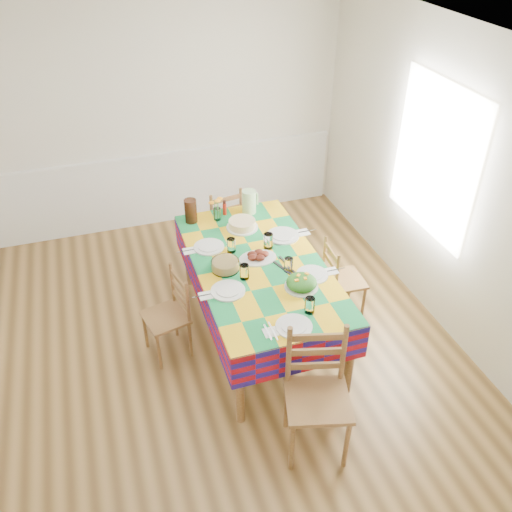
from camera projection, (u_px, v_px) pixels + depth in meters
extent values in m
cube|color=brown|center=(210.00, 358.00, 4.93)|extent=(4.50, 5.00, 0.04)
cube|color=white|center=(188.00, 46.00, 3.36)|extent=(4.50, 5.00, 0.04)
cube|color=beige|center=(149.00, 117.00, 6.10)|extent=(4.50, 0.04, 2.70)
cube|color=beige|center=(454.00, 188.00, 4.72)|extent=(0.04, 5.00, 2.70)
cube|color=white|center=(154.00, 156.00, 6.32)|extent=(4.41, 0.06, 0.04)
cube|color=white|center=(158.00, 190.00, 6.59)|extent=(4.41, 0.03, 0.90)
plane|color=white|center=(434.00, 159.00, 4.86)|extent=(0.00, 1.40, 1.40)
cylinder|color=brown|center=(240.00, 388.00, 4.14)|extent=(0.07, 0.07, 0.75)
cylinder|color=brown|center=(350.00, 360.00, 4.38)|extent=(0.07, 0.07, 0.75)
cylinder|color=brown|center=(188.00, 254.00, 5.60)|extent=(0.07, 0.07, 0.75)
cylinder|color=brown|center=(272.00, 239.00, 5.84)|extent=(0.07, 0.07, 0.75)
cube|color=brown|center=(259.00, 266.00, 4.76)|extent=(1.06, 2.00, 0.04)
cube|color=#AB0E19|center=(259.00, 264.00, 4.75)|extent=(1.10, 2.05, 0.01)
cube|color=#AB0E19|center=(199.00, 290.00, 4.70)|extent=(0.01, 2.05, 0.32)
cube|color=#AB0E19|center=(315.00, 267.00, 4.98)|extent=(0.01, 2.05, 0.32)
cube|color=#AB0E19|center=(302.00, 358.00, 4.05)|extent=(1.10, 0.01, 0.32)
cube|color=#AB0E19|center=(228.00, 222.00, 5.64)|extent=(1.10, 0.01, 0.32)
cylinder|color=silver|center=(294.00, 326.00, 4.07)|extent=(0.28, 0.28, 0.01)
cylinder|color=silver|center=(294.00, 325.00, 4.07)|extent=(0.20, 0.20, 0.01)
cylinder|color=white|center=(310.00, 305.00, 4.18)|extent=(0.08, 0.08, 0.14)
cube|color=white|center=(270.00, 332.00, 4.03)|extent=(0.10, 0.10, 0.01)
cube|color=silver|center=(268.00, 332.00, 4.02)|extent=(0.01, 0.18, 0.00)
cube|color=silver|center=(273.00, 331.00, 4.03)|extent=(0.01, 0.21, 0.00)
cylinder|color=silver|center=(228.00, 291.00, 4.42)|extent=(0.28, 0.28, 0.01)
cylinder|color=silver|center=(228.00, 290.00, 4.42)|extent=(0.20, 0.20, 0.01)
cylinder|color=white|center=(244.00, 272.00, 4.53)|extent=(0.08, 0.08, 0.14)
cube|color=white|center=(205.00, 296.00, 4.38)|extent=(0.11, 0.11, 0.01)
cube|color=silver|center=(203.00, 296.00, 4.37)|extent=(0.18, 0.01, 0.00)
cube|color=silver|center=(208.00, 295.00, 4.38)|extent=(0.21, 0.01, 0.00)
cylinder|color=silver|center=(209.00, 247.00, 4.94)|extent=(0.28, 0.28, 0.01)
cylinder|color=silver|center=(209.00, 246.00, 4.94)|extent=(0.20, 0.20, 0.01)
cylinder|color=white|center=(231.00, 245.00, 4.86)|extent=(0.08, 0.08, 0.14)
cube|color=white|center=(189.00, 251.00, 4.90)|extent=(0.10, 0.10, 0.01)
cube|color=silver|center=(187.00, 251.00, 4.89)|extent=(0.18, 0.01, 0.00)
cube|color=silver|center=(191.00, 250.00, 4.90)|extent=(0.21, 0.01, 0.00)
cylinder|color=silver|center=(312.00, 275.00, 4.60)|extent=(0.27, 0.27, 0.01)
cylinder|color=silver|center=(312.00, 274.00, 4.59)|extent=(0.19, 0.19, 0.01)
cylinder|color=white|center=(289.00, 265.00, 4.62)|extent=(0.08, 0.08, 0.13)
cube|color=white|center=(332.00, 271.00, 4.65)|extent=(0.10, 0.10, 0.01)
cube|color=silver|center=(330.00, 271.00, 4.64)|extent=(0.17, 0.01, 0.00)
cube|color=silver|center=(334.00, 270.00, 4.65)|extent=(0.20, 0.01, 0.00)
cylinder|color=silver|center=(283.00, 236.00, 5.10)|extent=(0.31, 0.31, 0.02)
cylinder|color=silver|center=(283.00, 235.00, 5.09)|extent=(0.22, 0.22, 0.01)
cylinder|color=white|center=(268.00, 241.00, 4.90)|extent=(0.09, 0.09, 0.15)
cube|color=white|center=(303.00, 232.00, 5.15)|extent=(0.11, 0.11, 0.01)
cube|color=silver|center=(301.00, 232.00, 5.14)|extent=(0.19, 0.01, 0.00)
cube|color=silver|center=(305.00, 232.00, 5.15)|extent=(0.23, 0.01, 0.00)
ellipsoid|color=silver|center=(258.00, 258.00, 4.80)|extent=(0.34, 0.24, 0.02)
ellipsoid|color=black|center=(264.00, 254.00, 4.79)|extent=(0.09, 0.08, 0.05)
ellipsoid|color=black|center=(259.00, 252.00, 4.81)|extent=(0.09, 0.08, 0.05)
ellipsoid|color=black|center=(252.00, 254.00, 4.79)|extent=(0.09, 0.08, 0.05)
ellipsoid|color=black|center=(253.00, 258.00, 4.75)|extent=(0.09, 0.08, 0.05)
ellipsoid|color=black|center=(260.00, 258.00, 4.74)|extent=(0.09, 0.08, 0.05)
cylinder|color=silver|center=(301.00, 287.00, 4.47)|extent=(0.28, 0.28, 0.01)
ellipsoid|color=#104013|center=(302.00, 282.00, 4.44)|extent=(0.25, 0.25, 0.11)
cube|color=#FF9E16|center=(297.00, 280.00, 4.37)|extent=(0.03, 0.02, 0.01)
cube|color=#FF9E16|center=(298.00, 275.00, 4.43)|extent=(0.04, 0.04, 0.01)
cube|color=#FF9E16|center=(305.00, 278.00, 4.39)|extent=(0.03, 0.04, 0.01)
cube|color=#FF9E16|center=(307.00, 274.00, 4.44)|extent=(0.04, 0.04, 0.01)
cylinder|color=white|center=(225.00, 265.00, 4.65)|extent=(0.24, 0.24, 0.09)
cylinder|color=tan|center=(225.00, 265.00, 4.65)|extent=(0.22, 0.22, 0.07)
cylinder|color=silver|center=(242.00, 227.00, 5.22)|extent=(0.31, 0.31, 0.01)
cylinder|color=#E2C18A|center=(242.00, 224.00, 5.19)|extent=(0.26, 0.26, 0.07)
cube|color=black|center=(284.00, 269.00, 4.67)|extent=(0.13, 0.32, 0.01)
cube|color=black|center=(289.00, 266.00, 4.70)|extent=(0.07, 0.33, 0.01)
cylinder|color=white|center=(217.00, 214.00, 5.32)|extent=(0.07, 0.07, 0.13)
cylinder|color=#2F7E2A|center=(215.00, 210.00, 5.28)|extent=(0.01, 0.01, 0.18)
ellipsoid|color=#FF9E16|center=(211.00, 203.00, 5.22)|extent=(0.06, 0.06, 0.02)
cylinder|color=#2F7E2A|center=(218.00, 209.00, 5.30)|extent=(0.01, 0.01, 0.18)
ellipsoid|color=#FF9E16|center=(220.00, 198.00, 5.26)|extent=(0.06, 0.06, 0.02)
cylinder|color=#2F7E2A|center=(217.00, 211.00, 5.28)|extent=(0.01, 0.01, 0.18)
ellipsoid|color=#FF9E16|center=(218.00, 201.00, 5.19)|extent=(0.06, 0.06, 0.02)
cylinder|color=#AA180D|center=(225.00, 208.00, 5.38)|extent=(0.04, 0.04, 0.16)
cylinder|color=#AEE2A0|center=(249.00, 202.00, 5.40)|extent=(0.14, 0.14, 0.24)
cylinder|color=black|center=(191.00, 211.00, 5.25)|extent=(0.12, 0.12, 0.24)
cube|color=silver|center=(300.00, 340.00, 3.95)|extent=(0.09, 0.03, 0.02)
cylinder|color=brown|center=(292.00, 447.00, 3.86)|extent=(0.04, 0.04, 0.49)
cylinder|color=brown|center=(347.00, 444.00, 3.88)|extent=(0.04, 0.04, 0.49)
cylinder|color=brown|center=(287.00, 405.00, 4.16)|extent=(0.04, 0.04, 0.49)
cylinder|color=brown|center=(337.00, 403.00, 4.18)|extent=(0.04, 0.04, 0.49)
cube|color=brown|center=(318.00, 401.00, 3.87)|extent=(0.56, 0.54, 0.03)
cylinder|color=brown|center=(289.00, 356.00, 3.87)|extent=(0.04, 0.04, 0.55)
cylinder|color=brown|center=(343.00, 354.00, 3.89)|extent=(0.04, 0.04, 0.55)
cube|color=brown|center=(315.00, 366.00, 3.95)|extent=(0.39, 0.12, 0.05)
cube|color=brown|center=(316.00, 352.00, 3.86)|extent=(0.39, 0.12, 0.05)
cube|color=brown|center=(318.00, 337.00, 3.78)|extent=(0.39, 0.12, 0.05)
cylinder|color=brown|center=(229.00, 229.00, 6.30)|extent=(0.03, 0.03, 0.43)
cylinder|color=brown|center=(202.00, 236.00, 6.18)|extent=(0.03, 0.03, 0.43)
cylinder|color=brown|center=(241.00, 242.00, 6.07)|extent=(0.03, 0.03, 0.43)
cylinder|color=brown|center=(213.00, 250.00, 5.94)|extent=(0.03, 0.03, 0.43)
cube|color=brown|center=(221.00, 222.00, 5.99)|extent=(0.45, 0.44, 0.03)
cylinder|color=brown|center=(241.00, 208.00, 5.80)|extent=(0.03, 0.03, 0.47)
cylinder|color=brown|center=(212.00, 216.00, 5.68)|extent=(0.03, 0.03, 0.47)
cube|color=brown|center=(227.00, 219.00, 5.79)|extent=(0.34, 0.07, 0.05)
cube|color=brown|center=(227.00, 209.00, 5.72)|extent=(0.34, 0.07, 0.05)
cube|color=brown|center=(226.00, 199.00, 5.65)|extent=(0.34, 0.07, 0.05)
cylinder|color=brown|center=(145.00, 330.00, 4.92)|extent=(0.03, 0.03, 0.40)
cylinder|color=brown|center=(159.00, 352.00, 4.70)|extent=(0.03, 0.03, 0.40)
cylinder|color=brown|center=(176.00, 319.00, 5.05)|extent=(0.03, 0.03, 0.40)
cylinder|color=brown|center=(190.00, 339.00, 4.82)|extent=(0.03, 0.03, 0.40)
cube|color=brown|center=(165.00, 317.00, 4.75)|extent=(0.43, 0.44, 0.03)
cylinder|color=brown|center=(172.00, 283.00, 4.81)|extent=(0.03, 0.03, 0.44)
cylinder|color=brown|center=(188.00, 303.00, 4.59)|extent=(0.03, 0.03, 0.44)
cube|color=brown|center=(181.00, 301.00, 4.75)|extent=(0.09, 0.31, 0.04)
cube|color=brown|center=(180.00, 291.00, 4.68)|extent=(0.09, 0.31, 0.04)
cube|color=brown|center=(179.00, 280.00, 4.62)|extent=(0.09, 0.31, 0.04)
cylinder|color=brown|center=(363.00, 304.00, 5.22)|extent=(0.03, 0.03, 0.40)
cylinder|color=brown|center=(350.00, 285.00, 5.47)|extent=(0.03, 0.03, 0.40)
cylinder|color=brown|center=(334.00, 310.00, 5.15)|extent=(0.03, 0.03, 0.40)
cylinder|color=brown|center=(322.00, 290.00, 5.40)|extent=(0.03, 0.03, 0.40)
cube|color=brown|center=(344.00, 280.00, 5.19)|extent=(0.37, 0.39, 0.03)
cylinder|color=brown|center=(337.00, 275.00, 4.91)|extent=(0.03, 0.03, 0.44)
cylinder|color=brown|center=(324.00, 255.00, 5.16)|extent=(0.03, 0.03, 0.44)
cube|color=brown|center=(330.00, 272.00, 5.09)|extent=(0.03, 0.32, 0.04)
cube|color=brown|center=(331.00, 263.00, 5.02)|extent=(0.03, 0.32, 0.04)
cube|color=brown|center=(332.00, 252.00, 4.95)|extent=(0.03, 0.32, 0.04)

